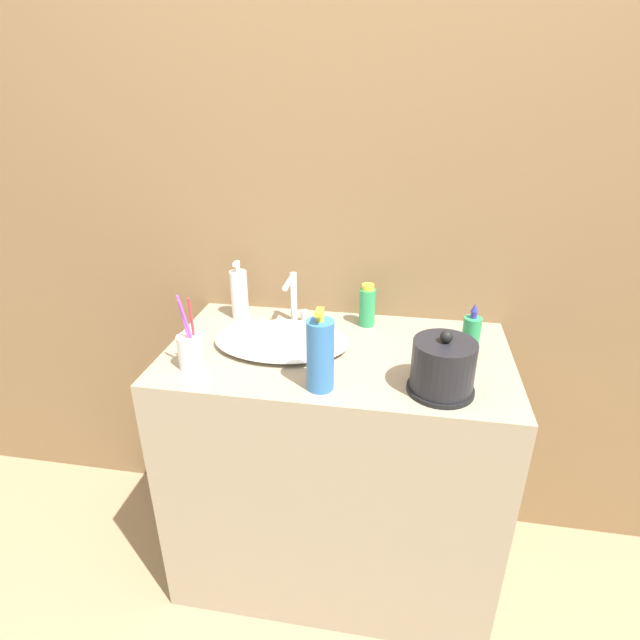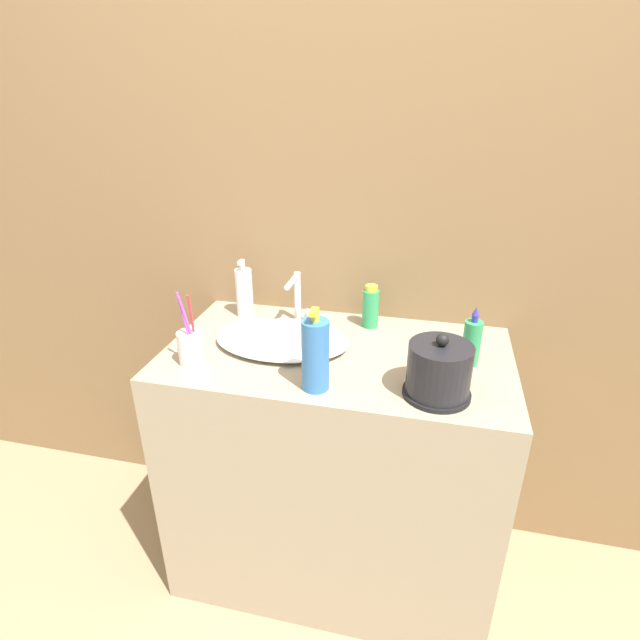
{
  "view_description": "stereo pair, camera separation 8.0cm",
  "coord_description": "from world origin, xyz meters",
  "px_view_note": "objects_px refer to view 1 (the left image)",
  "views": [
    {
      "loc": [
        0.17,
        -1.03,
        1.6
      ],
      "look_at": [
        -0.05,
        0.29,
        0.97
      ],
      "focal_mm": 28.0,
      "sensor_mm": 36.0,
      "label": 1
    },
    {
      "loc": [
        0.25,
        -1.01,
        1.6
      ],
      "look_at": [
        -0.05,
        0.29,
        0.97
      ],
      "focal_mm": 28.0,
      "sensor_mm": 36.0,
      "label": 2
    }
  ],
  "objects_px": {
    "lotion_bottle": "(320,355)",
    "hand_cream_bottle": "(239,294)",
    "shampoo_bottle": "(471,337)",
    "toothbrush_cup": "(191,350)",
    "electric_kettle": "(443,369)",
    "faucet": "(294,296)",
    "mouthwash_bottle": "(367,306)"
  },
  "relations": [
    {
      "from": "faucet",
      "to": "electric_kettle",
      "type": "distance_m",
      "value": 0.58
    },
    {
      "from": "mouthwash_bottle",
      "to": "hand_cream_bottle",
      "type": "relative_size",
      "value": 0.71
    },
    {
      "from": "faucet",
      "to": "hand_cream_bottle",
      "type": "xyz_separation_m",
      "value": [
        -0.19,
        0.01,
        -0.01
      ]
    },
    {
      "from": "hand_cream_bottle",
      "to": "lotion_bottle",
      "type": "bearing_deg",
      "value": -48.74
    },
    {
      "from": "lotion_bottle",
      "to": "mouthwash_bottle",
      "type": "relative_size",
      "value": 1.59
    },
    {
      "from": "faucet",
      "to": "hand_cream_bottle",
      "type": "relative_size",
      "value": 0.84
    },
    {
      "from": "electric_kettle",
      "to": "shampoo_bottle",
      "type": "height_order",
      "value": "same"
    },
    {
      "from": "hand_cream_bottle",
      "to": "faucet",
      "type": "bearing_deg",
      "value": -3.28
    },
    {
      "from": "toothbrush_cup",
      "to": "faucet",
      "type": "bearing_deg",
      "value": 56.61
    },
    {
      "from": "electric_kettle",
      "to": "mouthwash_bottle",
      "type": "bearing_deg",
      "value": 121.34
    },
    {
      "from": "mouthwash_bottle",
      "to": "hand_cream_bottle",
      "type": "height_order",
      "value": "hand_cream_bottle"
    },
    {
      "from": "electric_kettle",
      "to": "shampoo_bottle",
      "type": "bearing_deg",
      "value": 65.05
    },
    {
      "from": "lotion_bottle",
      "to": "shampoo_bottle",
      "type": "height_order",
      "value": "lotion_bottle"
    },
    {
      "from": "electric_kettle",
      "to": "faucet",
      "type": "bearing_deg",
      "value": 143.32
    },
    {
      "from": "mouthwash_bottle",
      "to": "electric_kettle",
      "type": "bearing_deg",
      "value": -58.66
    },
    {
      "from": "electric_kettle",
      "to": "mouthwash_bottle",
      "type": "xyz_separation_m",
      "value": [
        -0.23,
        0.37,
        0.0
      ]
    },
    {
      "from": "faucet",
      "to": "mouthwash_bottle",
      "type": "bearing_deg",
      "value": 5.45
    },
    {
      "from": "faucet",
      "to": "hand_cream_bottle",
      "type": "bearing_deg",
      "value": 176.72
    },
    {
      "from": "toothbrush_cup",
      "to": "hand_cream_bottle",
      "type": "distance_m",
      "value": 0.35
    },
    {
      "from": "mouthwash_bottle",
      "to": "hand_cream_bottle",
      "type": "xyz_separation_m",
      "value": [
        -0.43,
        -0.01,
        0.02
      ]
    },
    {
      "from": "electric_kettle",
      "to": "hand_cream_bottle",
      "type": "distance_m",
      "value": 0.75
    },
    {
      "from": "toothbrush_cup",
      "to": "lotion_bottle",
      "type": "height_order",
      "value": "lotion_bottle"
    },
    {
      "from": "toothbrush_cup",
      "to": "shampoo_bottle",
      "type": "relative_size",
      "value": 1.27
    },
    {
      "from": "lotion_bottle",
      "to": "shampoo_bottle",
      "type": "xyz_separation_m",
      "value": [
        0.4,
        0.23,
        -0.03
      ]
    },
    {
      "from": "toothbrush_cup",
      "to": "lotion_bottle",
      "type": "distance_m",
      "value": 0.38
    },
    {
      "from": "hand_cream_bottle",
      "to": "toothbrush_cup",
      "type": "bearing_deg",
      "value": -94.86
    },
    {
      "from": "toothbrush_cup",
      "to": "lotion_bottle",
      "type": "relative_size",
      "value": 0.97
    },
    {
      "from": "faucet",
      "to": "electric_kettle",
      "type": "height_order",
      "value": "electric_kettle"
    },
    {
      "from": "electric_kettle",
      "to": "hand_cream_bottle",
      "type": "height_order",
      "value": "hand_cream_bottle"
    },
    {
      "from": "lotion_bottle",
      "to": "hand_cream_bottle",
      "type": "height_order",
      "value": "lotion_bottle"
    },
    {
      "from": "shampoo_bottle",
      "to": "mouthwash_bottle",
      "type": "xyz_separation_m",
      "value": [
        -0.31,
        0.18,
        -0.0
      ]
    },
    {
      "from": "faucet",
      "to": "mouthwash_bottle",
      "type": "relative_size",
      "value": 1.18
    }
  ]
}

